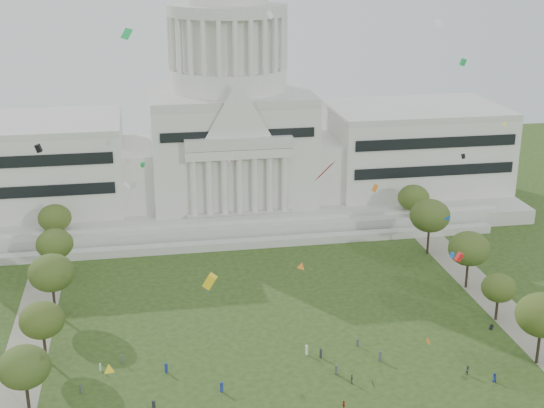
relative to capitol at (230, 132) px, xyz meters
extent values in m
cube|color=beige|center=(0.00, 1.41, -20.30)|extent=(160.00, 60.00, 4.00)
cube|color=beige|center=(0.00, -31.59, -21.30)|extent=(130.00, 3.00, 2.00)
cube|color=beige|center=(0.00, -23.59, -19.80)|extent=(140.00, 3.00, 5.00)
cube|color=silver|center=(-55.00, 0.41, -7.30)|extent=(50.00, 34.00, 22.00)
cube|color=silver|center=(55.00, 0.41, -7.30)|extent=(50.00, 34.00, 22.00)
cube|color=silver|center=(-27.00, -1.59, -10.30)|extent=(12.00, 26.00, 16.00)
cube|color=silver|center=(27.00, -1.59, -10.30)|extent=(12.00, 26.00, 16.00)
cube|color=silver|center=(0.00, 0.41, -4.30)|extent=(44.00, 38.00, 28.00)
cube|color=silver|center=(0.00, -19.59, -1.10)|extent=(28.00, 3.00, 2.40)
cube|color=black|center=(-55.00, -16.79, -5.30)|extent=(46.00, 0.40, 11.00)
cube|color=black|center=(55.00, -16.79, -5.30)|extent=(46.00, 0.40, 11.00)
cylinder|color=silver|center=(0.00, 0.41, 15.10)|extent=(32.00, 32.00, 6.00)
cylinder|color=silver|center=(0.00, 0.41, 25.10)|extent=(28.00, 28.00, 14.00)
cylinder|color=beige|center=(0.00, 0.41, 33.60)|extent=(32.40, 32.40, 3.00)
cube|color=gray|center=(-48.00, -83.59, -22.28)|extent=(8.00, 160.00, 0.04)
cube|color=gray|center=(48.00, -83.59, -22.28)|extent=(8.00, 160.00, 0.04)
cylinder|color=black|center=(-45.04, -96.29, -19.56)|extent=(0.56, 0.56, 5.47)
ellipsoid|color=#354C1A|center=(-45.04, -96.29, -13.77)|extent=(8.42, 8.42, 6.89)
cylinder|color=black|center=(44.17, -96.15, -19.19)|extent=(0.56, 0.56, 6.20)
ellipsoid|color=#3A4B16|center=(44.17, -96.15, -12.62)|extent=(9.55, 9.55, 7.82)
cylinder|color=black|center=(-44.09, -79.67, -19.66)|extent=(0.56, 0.56, 5.27)
ellipsoid|color=#374A16|center=(-44.09, -79.67, -14.07)|extent=(8.12, 8.12, 6.65)
cylinder|color=black|center=(44.40, -79.10, -20.02)|extent=(0.56, 0.56, 4.56)
ellipsoid|color=#3D5219|center=(44.40, -79.10, -15.19)|extent=(7.01, 7.01, 5.74)
cylinder|color=black|center=(-44.08, -61.17, -19.28)|extent=(0.56, 0.56, 6.03)
ellipsoid|color=#344B19|center=(-44.08, -61.17, -12.89)|extent=(9.29, 9.29, 7.60)
cylinder|color=black|center=(44.76, -63.55, -19.31)|extent=(0.56, 0.56, 5.97)
ellipsoid|color=#394E1C|center=(44.76, -63.55, -12.99)|extent=(9.19, 9.19, 7.52)
cylinder|color=black|center=(-45.22, -42.58, -19.59)|extent=(0.56, 0.56, 5.41)
ellipsoid|color=#384E19|center=(-45.22, -42.58, -13.86)|extent=(8.33, 8.33, 6.81)
cylinder|color=black|center=(43.49, -43.40, -19.11)|extent=(0.56, 0.56, 6.37)
ellipsoid|color=#384B1B|center=(43.49, -43.40, -12.35)|extent=(9.82, 9.82, 8.03)
cylinder|color=black|center=(-46.87, -24.45, -19.64)|extent=(0.56, 0.56, 5.32)
ellipsoid|color=#3A4B18|center=(-46.87, -24.45, -14.00)|extent=(8.19, 8.19, 6.70)
cylinder|color=black|center=(45.96, -25.46, -19.56)|extent=(0.56, 0.56, 5.47)
ellipsoid|color=#3B521A|center=(45.96, -25.46, -13.77)|extent=(8.42, 8.42, 6.89)
imported|color=navy|center=(33.73, -100.75, -21.42)|extent=(0.90, 1.02, 1.75)
imported|color=#4C4C51|center=(30.07, -97.86, -21.37)|extent=(0.97, 0.67, 1.85)
imported|color=#B21E1E|center=(5.54, -104.48, -21.37)|extent=(0.71, 1.14, 1.85)
imported|color=#4C4C51|center=(9.05, -96.93, -21.43)|extent=(0.86, 1.15, 1.74)
cube|color=#4C4C51|center=(13.68, -84.66, -21.54)|extent=(0.46, 0.45, 1.50)
cube|color=#4C4C51|center=(-30.31, -83.24, -21.41)|extent=(0.35, 0.50, 1.76)
cube|color=navy|center=(-22.53, -87.77, -21.37)|extent=(0.57, 0.53, 1.84)
cube|color=#4C4C51|center=(-37.19, -91.63, -21.53)|extent=(0.47, 0.45, 1.52)
cube|color=#4C4C51|center=(16.19, -90.55, -21.33)|extent=(0.58, 0.44, 1.93)
cube|color=#26262B|center=(5.77, -87.59, -21.36)|extent=(0.35, 0.52, 1.88)
cube|color=navy|center=(-13.50, -95.60, -21.38)|extent=(0.56, 0.55, 1.84)
cube|color=#4C4C51|center=(7.13, -93.60, -21.36)|extent=(0.52, 0.58, 1.86)
cube|color=silver|center=(3.45, -85.99, -21.35)|extent=(0.43, 0.57, 1.90)
cube|color=#26262B|center=(-25.04, -99.24, -21.37)|extent=(0.57, 0.46, 1.85)
cube|color=silver|center=(-34.12, -85.20, -21.56)|extent=(0.31, 0.43, 1.47)
camera|label=1|loc=(-24.50, -207.16, 49.80)|focal=50.00mm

